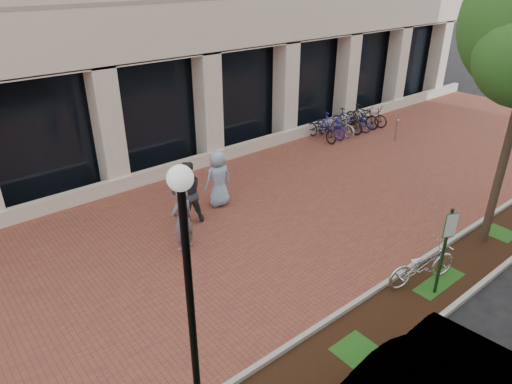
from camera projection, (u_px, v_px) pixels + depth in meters
ground at (247, 223)px, 13.85m from camera, size 120.00×120.00×0.00m
brick_plaza at (247, 223)px, 13.85m from camera, size 40.00×9.00×0.01m
planting_strip at (392, 315)px, 10.21m from camera, size 40.00×1.50×0.01m
curb_plaza_side at (366, 296)px, 10.71m from camera, size 40.00×0.12×0.12m
curb_street_side at (422, 332)px, 9.67m from camera, size 40.00×0.12×0.12m
parking_sign at (446, 241)px, 10.25m from camera, size 0.34×0.07×2.30m
lamppost at (190, 295)px, 6.72m from camera, size 0.36×0.36×4.76m
locked_bicycle at (422, 265)px, 11.06m from camera, size 2.09×1.20×1.04m
pedestrian_left at (182, 220)px, 12.21m from camera, size 0.71×0.51×1.83m
pedestrian_mid at (187, 193)px, 13.52m from camera, size 1.11×0.96×1.96m
pedestrian_right at (218, 179)px, 14.52m from camera, size 0.95×0.65×1.86m
bollard at (397, 130)px, 20.03m from camera, size 0.12×0.12×1.02m
bike_rack_cluster at (347, 122)px, 21.10m from camera, size 4.24×1.98×1.10m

